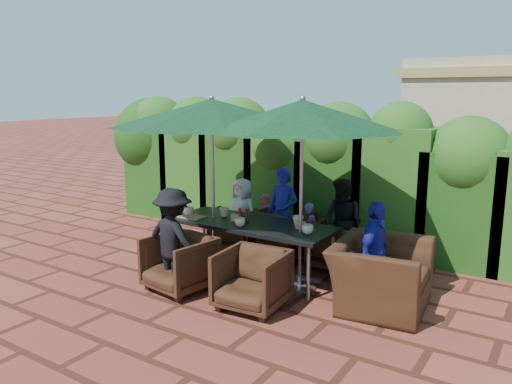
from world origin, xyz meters
The scene contains 30 objects.
ground centered at (0.00, 0.00, 0.00)m, with size 80.00×80.00×0.00m, color brown.
dining_table centered at (0.16, 0.21, 0.68)m, with size 2.32×0.90×0.75m.
umbrella_left centered at (-0.45, 0.16, 2.21)m, with size 2.82×2.82×2.46m.
umbrella_right centered at (0.94, 0.16, 2.21)m, with size 2.50×2.50×2.46m.
chair_far_left centered at (-0.78, 1.04, 0.35)m, with size 0.69×0.64×0.71m, color black.
chair_far_mid centered at (0.14, 1.10, 0.41)m, with size 0.79×0.74×0.82m, color black.
chair_far_right centered at (1.06, 1.10, 0.37)m, with size 0.72×0.67×0.74m, color black.
chair_near_left centered at (-0.32, -0.74, 0.39)m, with size 0.76×0.71×0.78m, color black.
chair_near_right centered at (0.77, -0.70, 0.38)m, with size 0.74×0.69×0.76m, color black.
chair_end_right centered at (2.00, 0.16, 0.52)m, with size 1.19×0.78×1.04m, color black.
adult_far_left centered at (-0.61, 1.11, 0.58)m, with size 0.57×0.34×1.16m, color silver.
adult_far_mid centered at (0.12, 1.14, 0.69)m, with size 0.50×0.41×1.39m, color #1C209A.
adult_far_right centered at (1.06, 1.25, 0.64)m, with size 0.61×0.38×1.28m, color black.
adult_near_left centered at (-0.39, -0.76, 0.66)m, with size 0.85×0.39×1.32m, color black.
adult_end_right centered at (1.91, 0.18, 0.63)m, with size 0.74×0.37×1.26m, color #1C209A.
child_left centered at (-0.29, 1.28, 0.46)m, with size 0.33×0.27×0.91m, color #CB477B.
child_right centered at (0.52, 1.22, 0.44)m, with size 0.31×0.26×0.87m, color #8450AD.
pedestrian_a centered at (1.56, 4.28, 0.92)m, with size 1.72×0.61×1.84m, color #238245.
pedestrian_b centered at (2.74, 4.39, 0.83)m, with size 0.79×0.48×1.65m, color #CB477B.
cup_a centered at (-0.82, 0.05, 0.81)m, with size 0.16×0.16×0.12m, color beige.
cup_b centered at (-0.36, 0.29, 0.82)m, with size 0.14×0.14×0.13m, color beige.
cup_c centered at (0.14, -0.03, 0.81)m, with size 0.14×0.14×0.11m, color beige.
cup_d centered at (0.78, 0.39, 0.82)m, with size 0.15×0.15×0.14m, color beige.
cup_e centered at (1.06, 0.13, 0.81)m, with size 0.15×0.15×0.12m, color beige.
ketchup_bottle centered at (-0.05, 0.23, 0.83)m, with size 0.04×0.04×0.17m, color #B20C0A.
sauce_bottle centered at (0.06, 0.24, 0.83)m, with size 0.04×0.04×0.17m, color #4C230C.
serving_tray centered at (-0.70, -0.02, 0.76)m, with size 0.35×0.25×0.02m, color #99724A.
number_block_left centered at (-0.06, 0.15, 0.80)m, with size 0.12×0.06×0.10m, color tan.
number_block_right centered at (0.88, 0.28, 0.80)m, with size 0.12×0.06×0.10m, color tan.
hedge_wall centered at (-0.17, 2.32, 1.34)m, with size 9.10×1.60×2.43m.
Camera 1 is at (3.79, -5.30, 2.48)m, focal length 35.00 mm.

